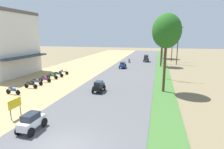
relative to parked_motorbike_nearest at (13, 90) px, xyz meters
The scene contains 21 objects.
parked_motorbike_nearest is the anchor object (origin of this frame).
parked_motorbike_second 2.52m from the parked_motorbike_nearest, 83.52° to the left, with size 1.80×0.54×0.94m.
parked_motorbike_third 3.91m from the parked_motorbike_nearest, 89.13° to the left, with size 1.80×0.54×0.94m.
parked_motorbike_fourth 5.57m from the parked_motorbike_nearest, 88.26° to the left, with size 1.80×0.54×0.94m.
parked_motorbike_fifth 7.45m from the parked_motorbike_nearest, 89.15° to the left, with size 1.80×0.54×0.94m.
parked_motorbike_sixth 8.90m from the parked_motorbike_nearest, 88.64° to the left, with size 1.80×0.54×0.94m.
parked_motorbike_seventh 10.72m from the parked_motorbike_nearest, 89.30° to the left, with size 1.80×0.54×0.94m.
street_signboard 6.53m from the parked_motorbike_nearest, 46.34° to the right, with size 0.06×1.30×1.50m.
median_tree_nearest 17.67m from the parked_motorbike_nearest, 18.11° to the left, with size 3.10×3.10×8.58m.
median_tree_second 28.48m from the parked_motorbike_nearest, 56.13° to the left, with size 3.37×3.37×7.52m.
median_tree_third 40.84m from the parked_motorbike_nearest, 66.80° to the left, with size 4.22×4.22×7.88m.
streetlamp_near 20.19m from the parked_motorbike_nearest, 36.21° to the left, with size 3.16×0.20×8.41m.
streetlamp_mid 31.88m from the parked_motorbike_nearest, 59.78° to the left, with size 3.16×0.20×7.99m.
streetlamp_far 49.74m from the parked_motorbike_nearest, 71.29° to the left, with size 3.16×0.20×7.20m.
utility_pole_near 37.09m from the parked_motorbike_nearest, 60.35° to the left, with size 1.80×0.20×9.94m.
utility_pole_far 33.13m from the parked_motorbike_nearest, 54.77° to the left, with size 1.80×0.20×8.53m.
car_hatchback_white 9.38m from the parked_motorbike_nearest, 41.21° to the right, with size 1.04×2.00×1.23m.
car_hatchback_black 9.22m from the parked_motorbike_nearest, 19.88° to the left, with size 1.04×2.00×1.23m.
car_sedan_blue 20.68m from the parked_motorbike_nearest, 66.10° to the left, with size 1.10×2.26×1.19m.
car_van_charcoal 31.63m from the parked_motorbike_nearest, 67.35° to the left, with size 1.19×2.41×1.67m.
motorbike_ahead_second 28.32m from the parked_motorbike_nearest, 72.81° to the left, with size 0.54×1.80×0.94m.
Camera 1 is at (4.87, -7.99, 6.30)m, focal length 29.37 mm.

